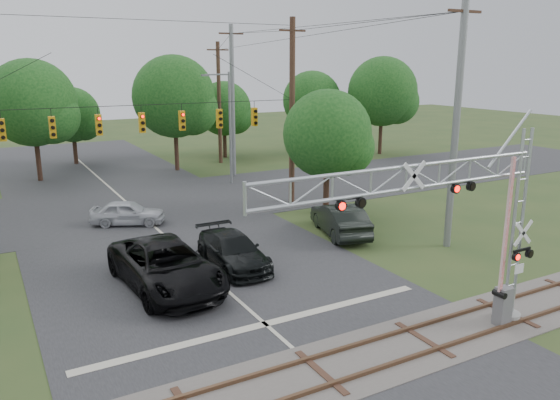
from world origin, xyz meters
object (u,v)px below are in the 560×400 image
car_dark (233,251)px  pickup_black (166,266)px  crossing_gantry (454,217)px  traffic_signal_span (158,120)px  sedan_silver (128,213)px  streetlight (228,122)px

car_dark → pickup_black: bearing=-163.7°
crossing_gantry → car_dark: bearing=108.6°
crossing_gantry → traffic_signal_span: traffic_signal_span is taller
pickup_black → sedan_silver: (0.85, 9.69, -0.25)m
car_dark → sedan_silver: 9.14m
pickup_black → streetlight: (10.12, 16.69, 3.64)m
traffic_signal_span → streetlight: size_ratio=2.36×
traffic_signal_span → sedan_silver: size_ratio=4.81×
traffic_signal_span → sedan_silver: (-2.00, -0.05, -5.04)m
streetlight → crossing_gantry: bearing=-98.1°
traffic_signal_span → crossing_gantry: bearing=-78.7°
sedan_silver → crossing_gantry: bearing=-136.9°
streetlight → pickup_black: bearing=-121.2°
pickup_black → streetlight: size_ratio=0.82×
crossing_gantry → streetlight: (3.60, 25.31, 0.37)m
traffic_signal_span → streetlight: traffic_signal_span is taller
sedan_silver → streetlight: (9.27, 7.00, 3.89)m
pickup_black → streetlight: 19.86m
crossing_gantry → car_dark: (-3.21, 9.51, -3.47)m
car_dark → streetlight: (6.81, 15.80, 3.85)m
pickup_black → car_dark: (3.32, 0.89, -0.20)m
sedan_silver → pickup_black: bearing=-159.1°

